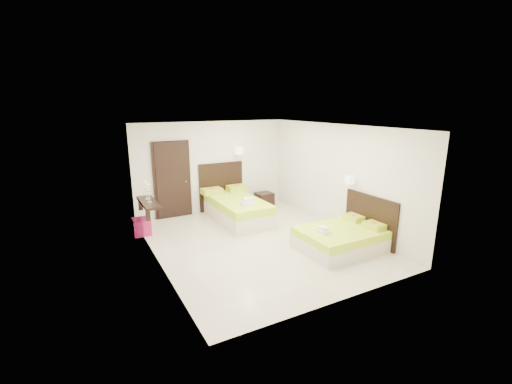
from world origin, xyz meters
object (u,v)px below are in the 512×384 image
bed_single (236,207)px  ottoman (142,227)px  bed_double (343,237)px  nightstand (264,200)px

bed_single → ottoman: (-2.50, 0.03, -0.14)m
bed_double → ottoman: 4.72m
bed_single → bed_double: bed_single is taller
ottoman → bed_double: bearing=-38.4°
nightstand → bed_double: bearing=-93.0°
bed_single → ottoman: bed_single is taller
bed_single → bed_double: (1.21, -2.90, -0.08)m
bed_single → ottoman: bearing=179.3°
nightstand → ottoman: size_ratio=1.22×
nightstand → ottoman: 3.81m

